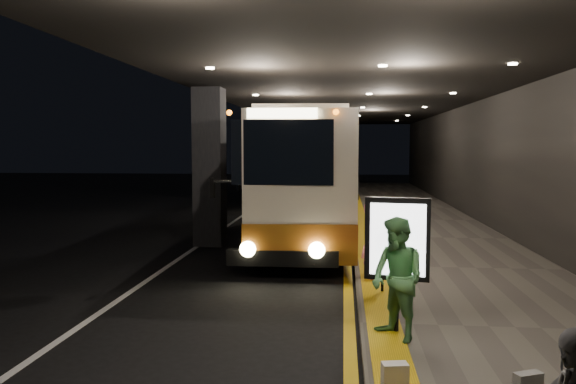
{
  "coord_description": "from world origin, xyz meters",
  "views": [
    {
      "loc": [
        2.24,
        -11.43,
        2.77
      ],
      "look_at": [
        0.93,
        1.78,
        1.7
      ],
      "focal_mm": 35.0,
      "sensor_mm": 36.0,
      "label": 1
    }
  ],
  "objects_px": {
    "coach_third": "(325,161)",
    "passenger_waiting_green": "(398,279)",
    "passenger_boarding": "(371,241)",
    "coach_main": "(302,183)",
    "bag_plain": "(395,379)",
    "coach_second": "(323,165)",
    "stanchion_post": "(383,259)",
    "info_sign": "(397,242)"
  },
  "relations": [
    {
      "from": "coach_third",
      "to": "passenger_waiting_green",
      "type": "distance_m",
      "value": 32.98
    },
    {
      "from": "passenger_boarding",
      "to": "coach_main",
      "type": "bearing_deg",
      "value": 2.89
    },
    {
      "from": "coach_third",
      "to": "passenger_boarding",
      "type": "height_order",
      "value": "coach_third"
    },
    {
      "from": "passenger_waiting_green",
      "to": "bag_plain",
      "type": "relative_size",
      "value": 4.94
    },
    {
      "from": "coach_second",
      "to": "coach_third",
      "type": "distance_m",
      "value": 9.56
    },
    {
      "from": "passenger_waiting_green",
      "to": "passenger_boarding",
      "type": "bearing_deg",
      "value": 146.37
    },
    {
      "from": "coach_main",
      "to": "passenger_waiting_green",
      "type": "relative_size",
      "value": 6.86
    },
    {
      "from": "coach_third",
      "to": "stanchion_post",
      "type": "xyz_separation_m",
      "value": [
        2.03,
        -30.38,
        -0.98
      ]
    },
    {
      "from": "coach_main",
      "to": "info_sign",
      "type": "bearing_deg",
      "value": -80.97
    },
    {
      "from": "coach_main",
      "to": "stanchion_post",
      "type": "distance_m",
      "value": 6.98
    },
    {
      "from": "coach_third",
      "to": "info_sign",
      "type": "relative_size",
      "value": 6.01
    },
    {
      "from": "info_sign",
      "to": "passenger_boarding",
      "type": "bearing_deg",
      "value": 103.36
    },
    {
      "from": "coach_main",
      "to": "coach_second",
      "type": "xyz_separation_m",
      "value": [
        0.1,
        14.19,
        0.06
      ]
    },
    {
      "from": "coach_second",
      "to": "stanchion_post",
      "type": "height_order",
      "value": "coach_second"
    },
    {
      "from": "bag_plain",
      "to": "stanchion_post",
      "type": "height_order",
      "value": "stanchion_post"
    },
    {
      "from": "coach_third",
      "to": "coach_main",
      "type": "bearing_deg",
      "value": -93.35
    },
    {
      "from": "info_sign",
      "to": "bag_plain",
      "type": "bearing_deg",
      "value": -85.71
    },
    {
      "from": "coach_second",
      "to": "passenger_waiting_green",
      "type": "distance_m",
      "value": 23.44
    },
    {
      "from": "bag_plain",
      "to": "info_sign",
      "type": "height_order",
      "value": "info_sign"
    },
    {
      "from": "coach_third",
      "to": "info_sign",
      "type": "height_order",
      "value": "coach_third"
    },
    {
      "from": "passenger_waiting_green",
      "to": "coach_second",
      "type": "bearing_deg",
      "value": 148.02
    },
    {
      "from": "coach_second",
      "to": "stanchion_post",
      "type": "xyz_separation_m",
      "value": [
        1.84,
        -20.83,
        -1.02
      ]
    },
    {
      "from": "passenger_boarding",
      "to": "info_sign",
      "type": "height_order",
      "value": "info_sign"
    },
    {
      "from": "passenger_boarding",
      "to": "bag_plain",
      "type": "xyz_separation_m",
      "value": [
        0.0,
        -5.31,
        -0.59
      ]
    },
    {
      "from": "info_sign",
      "to": "stanchion_post",
      "type": "xyz_separation_m",
      "value": [
        -0.04,
        2.21,
        -0.7
      ]
    },
    {
      "from": "coach_third",
      "to": "info_sign",
      "type": "bearing_deg",
      "value": -89.93
    },
    {
      "from": "coach_third",
      "to": "bag_plain",
      "type": "relative_size",
      "value": 34.01
    },
    {
      "from": "coach_second",
      "to": "bag_plain",
      "type": "bearing_deg",
      "value": -88.48
    },
    {
      "from": "coach_second",
      "to": "info_sign",
      "type": "bearing_deg",
      "value": -87.65
    },
    {
      "from": "passenger_boarding",
      "to": "info_sign",
      "type": "bearing_deg",
      "value": 168.71
    },
    {
      "from": "passenger_boarding",
      "to": "passenger_waiting_green",
      "type": "height_order",
      "value": "passenger_waiting_green"
    },
    {
      "from": "passenger_waiting_green",
      "to": "info_sign",
      "type": "xyz_separation_m",
      "value": [
        0.02,
        0.32,
        0.46
      ]
    },
    {
      "from": "passenger_waiting_green",
      "to": "bag_plain",
      "type": "distance_m",
      "value": 1.87
    },
    {
      "from": "coach_main",
      "to": "coach_third",
      "type": "xyz_separation_m",
      "value": [
        -0.09,
        23.75,
        0.02
      ]
    },
    {
      "from": "bag_plain",
      "to": "stanchion_post",
      "type": "xyz_separation_m",
      "value": [
        0.16,
        4.26,
        0.42
      ]
    },
    {
      "from": "coach_main",
      "to": "coach_third",
      "type": "distance_m",
      "value": 23.75
    },
    {
      "from": "passenger_waiting_green",
      "to": "bag_plain",
      "type": "xyz_separation_m",
      "value": [
        -0.18,
        -1.74,
        -0.67
      ]
    },
    {
      "from": "passenger_boarding",
      "to": "bag_plain",
      "type": "relative_size",
      "value": 4.46
    },
    {
      "from": "info_sign",
      "to": "coach_third",
      "type": "bearing_deg",
      "value": 103.49
    },
    {
      "from": "coach_second",
      "to": "coach_main",
      "type": "bearing_deg",
      "value": -92.73
    },
    {
      "from": "coach_third",
      "to": "stanchion_post",
      "type": "height_order",
      "value": "coach_third"
    },
    {
      "from": "coach_second",
      "to": "passenger_boarding",
      "type": "xyz_separation_m",
      "value": [
        1.68,
        -19.78,
        -0.85
      ]
    }
  ]
}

